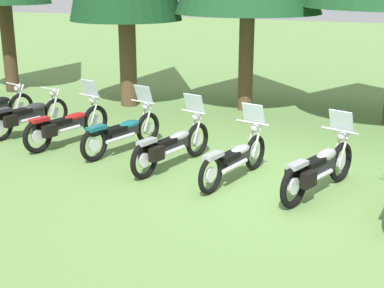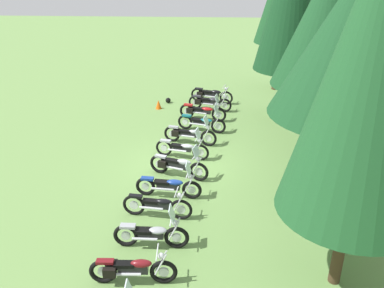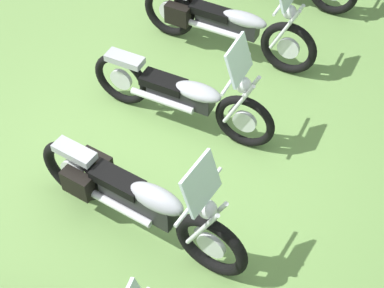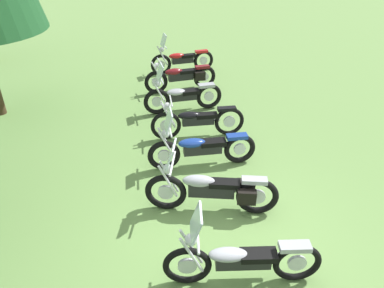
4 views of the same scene
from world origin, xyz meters
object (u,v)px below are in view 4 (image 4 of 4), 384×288
motorcycle_5 (241,259)px  motorcycle_9 (182,96)px  motorcycle_11 (182,60)px  motorcycle_8 (197,120)px  motorcycle_6 (213,189)px  motorcycle_7 (201,148)px  motorcycle_10 (182,76)px

motorcycle_5 → motorcycle_9: (5.66, -0.46, 0.00)m
motorcycle_11 → motorcycle_9: bearing=75.4°
motorcycle_9 → motorcycle_8: bearing=91.2°
motorcycle_9 → motorcycle_5: bearing=85.6°
motorcycle_8 → motorcycle_6: bearing=87.0°
motorcycle_6 → motorcycle_9: bearing=-77.1°
motorcycle_6 → motorcycle_7: motorcycle_6 is taller
motorcycle_11 → motorcycle_10: bearing=75.3°
motorcycle_6 → motorcycle_8: size_ratio=1.01×
motorcycle_5 → motorcycle_6: bearing=-80.0°
motorcycle_11 → motorcycle_5: bearing=80.4°
motorcycle_6 → motorcycle_11: (7.07, -1.05, -0.02)m
motorcycle_10 → motorcycle_5: bearing=81.1°
motorcycle_8 → motorcycle_10: motorcycle_8 is taller
motorcycle_8 → motorcycle_11: 4.48m
motorcycle_6 → motorcycle_11: 7.15m
motorcycle_5 → motorcycle_6: motorcycle_6 is taller
motorcycle_8 → motorcycle_11: motorcycle_11 is taller
motorcycle_6 → motorcycle_7: (1.43, -0.18, -0.03)m
motorcycle_8 → motorcycle_9: 1.47m
motorcycle_8 → motorcycle_7: bearing=84.8°
motorcycle_5 → motorcycle_7: (2.97, -0.24, -0.00)m
motorcycle_8 → motorcycle_11: (4.43, -0.63, 0.01)m
motorcycle_8 → motorcycle_10: size_ratio=1.00×
motorcycle_9 → motorcycle_11: 3.03m
motorcycle_9 → motorcycle_10: (1.43, -0.31, -0.01)m
motorcycle_5 → motorcycle_7: size_ratio=0.96×
motorcycle_6 → motorcycle_7: size_ratio=0.99×
motorcycle_6 → motorcycle_7: 1.44m
motorcycle_5 → motorcycle_8: 4.21m
motorcycle_11 → motorcycle_7: bearing=79.0°
motorcycle_7 → motorcycle_9: size_ratio=1.06×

